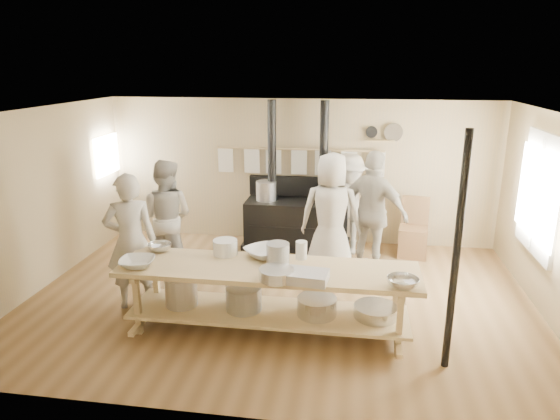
{
  "coord_description": "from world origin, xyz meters",
  "views": [
    {
      "loc": [
        0.97,
        -6.34,
        3.2
      ],
      "look_at": [
        -0.02,
        0.2,
        1.24
      ],
      "focal_mm": 32.0,
      "sensor_mm": 36.0,
      "label": 1
    }
  ],
  "objects_px": {
    "cook_center": "(331,215)",
    "stove": "(296,219)",
    "chair": "(413,239)",
    "cook_far_left": "(131,241)",
    "cook_left": "(166,217)",
    "cook_by_window": "(348,204)",
    "cook_right": "(373,213)",
    "roasting_pan": "(305,276)",
    "prep_table": "(267,292)"
  },
  "relations": [
    {
      "from": "cook_left",
      "to": "roasting_pan",
      "type": "relative_size",
      "value": 3.54
    },
    {
      "from": "prep_table",
      "to": "cook_right",
      "type": "bearing_deg",
      "value": 57.64
    },
    {
      "from": "cook_right",
      "to": "chair",
      "type": "relative_size",
      "value": 1.92
    },
    {
      "from": "cook_right",
      "to": "chair",
      "type": "xyz_separation_m",
      "value": [
        0.73,
        0.81,
        -0.67
      ]
    },
    {
      "from": "prep_table",
      "to": "cook_left",
      "type": "height_order",
      "value": "cook_left"
    },
    {
      "from": "cook_right",
      "to": "roasting_pan",
      "type": "xyz_separation_m",
      "value": [
        -0.81,
        -2.39,
        -0.06
      ]
    },
    {
      "from": "roasting_pan",
      "to": "stove",
      "type": "bearing_deg",
      "value": 98.29
    },
    {
      "from": "prep_table",
      "to": "cook_far_left",
      "type": "distance_m",
      "value": 1.99
    },
    {
      "from": "cook_far_left",
      "to": "cook_left",
      "type": "bearing_deg",
      "value": -116.81
    },
    {
      "from": "chair",
      "to": "roasting_pan",
      "type": "xyz_separation_m",
      "value": [
        -1.55,
        -3.2,
        0.61
      ]
    },
    {
      "from": "cook_by_window",
      "to": "roasting_pan",
      "type": "relative_size",
      "value": 3.42
    },
    {
      "from": "cook_right",
      "to": "cook_by_window",
      "type": "relative_size",
      "value": 1.11
    },
    {
      "from": "cook_center",
      "to": "cook_by_window",
      "type": "distance_m",
      "value": 0.98
    },
    {
      "from": "stove",
      "to": "cook_left",
      "type": "relative_size",
      "value": 1.44
    },
    {
      "from": "stove",
      "to": "prep_table",
      "type": "relative_size",
      "value": 0.72
    },
    {
      "from": "cook_far_left",
      "to": "chair",
      "type": "height_order",
      "value": "cook_far_left"
    },
    {
      "from": "stove",
      "to": "roasting_pan",
      "type": "relative_size",
      "value": 5.09
    },
    {
      "from": "cook_by_window",
      "to": "roasting_pan",
      "type": "height_order",
      "value": "cook_by_window"
    },
    {
      "from": "stove",
      "to": "cook_center",
      "type": "distance_m",
      "value": 1.36
    },
    {
      "from": "cook_far_left",
      "to": "cook_left",
      "type": "distance_m",
      "value": 1.17
    },
    {
      "from": "cook_left",
      "to": "roasting_pan",
      "type": "bearing_deg",
      "value": 143.28
    },
    {
      "from": "cook_by_window",
      "to": "cook_center",
      "type": "bearing_deg",
      "value": -97.55
    },
    {
      "from": "cook_right",
      "to": "chair",
      "type": "bearing_deg",
      "value": -103.05
    },
    {
      "from": "stove",
      "to": "cook_left",
      "type": "bearing_deg",
      "value": -142.37
    },
    {
      "from": "cook_right",
      "to": "prep_table",
      "type": "bearing_deg",
      "value": 86.6
    },
    {
      "from": "chair",
      "to": "roasting_pan",
      "type": "height_order",
      "value": "chair"
    },
    {
      "from": "cook_center",
      "to": "stove",
      "type": "bearing_deg",
      "value": -58.94
    },
    {
      "from": "cook_left",
      "to": "cook_right",
      "type": "bearing_deg",
      "value": -169.1
    },
    {
      "from": "cook_by_window",
      "to": "chair",
      "type": "bearing_deg",
      "value": 8.45
    },
    {
      "from": "cook_by_window",
      "to": "stove",
      "type": "bearing_deg",
      "value": 177.02
    },
    {
      "from": "prep_table",
      "to": "cook_by_window",
      "type": "bearing_deg",
      "value": 72.18
    },
    {
      "from": "stove",
      "to": "cook_far_left",
      "type": "relative_size",
      "value": 1.4
    },
    {
      "from": "cook_far_left",
      "to": "roasting_pan",
      "type": "relative_size",
      "value": 3.63
    },
    {
      "from": "prep_table",
      "to": "roasting_pan",
      "type": "height_order",
      "value": "roasting_pan"
    },
    {
      "from": "prep_table",
      "to": "cook_center",
      "type": "xyz_separation_m",
      "value": [
        0.66,
        1.91,
        0.44
      ]
    },
    {
      "from": "cook_right",
      "to": "chair",
      "type": "distance_m",
      "value": 1.28
    },
    {
      "from": "cook_far_left",
      "to": "prep_table",
      "type": "bearing_deg",
      "value": 143.06
    },
    {
      "from": "stove",
      "to": "prep_table",
      "type": "xyz_separation_m",
      "value": [
        -0.0,
        -3.02,
        -0.0
      ]
    },
    {
      "from": "cook_center",
      "to": "cook_by_window",
      "type": "xyz_separation_m",
      "value": [
        0.25,
        0.94,
        -0.09
      ]
    },
    {
      "from": "chair",
      "to": "stove",
      "type": "bearing_deg",
      "value": -176.49
    },
    {
      "from": "cook_left",
      "to": "cook_right",
      "type": "xyz_separation_m",
      "value": [
        3.17,
        0.48,
        0.07
      ]
    },
    {
      "from": "cook_far_left",
      "to": "cook_right",
      "type": "height_order",
      "value": "cook_right"
    },
    {
      "from": "chair",
      "to": "roasting_pan",
      "type": "bearing_deg",
      "value": -108.15
    },
    {
      "from": "cook_by_window",
      "to": "cook_far_left",
      "type": "bearing_deg",
      "value": -131.73
    },
    {
      "from": "cook_far_left",
      "to": "chair",
      "type": "distance_m",
      "value": 4.69
    },
    {
      "from": "cook_center",
      "to": "cook_right",
      "type": "bearing_deg",
      "value": -166.79
    },
    {
      "from": "stove",
      "to": "cook_right",
      "type": "xyz_separation_m",
      "value": [
        1.3,
        -0.96,
        0.45
      ]
    },
    {
      "from": "cook_center",
      "to": "cook_right",
      "type": "xyz_separation_m",
      "value": [
        0.64,
        0.15,
        0.01
      ]
    },
    {
      "from": "stove",
      "to": "prep_table",
      "type": "height_order",
      "value": "stove"
    },
    {
      "from": "cook_left",
      "to": "stove",
      "type": "bearing_deg",
      "value": -140.04
    }
  ]
}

